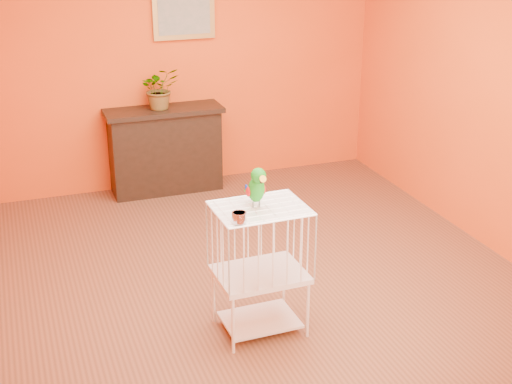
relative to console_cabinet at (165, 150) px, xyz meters
name	(u,v)px	position (x,y,z in m)	size (l,w,h in m)	color
ground	(262,275)	(0.29, -2.04, -0.43)	(4.50, 4.50, 0.00)	brown
room_shell	(263,78)	(0.29, -2.04, 1.15)	(4.50, 4.50, 4.50)	#E54F15
console_cabinet	(165,150)	(0.00, 0.00, 0.00)	(1.17, 0.42, 0.86)	black
potted_plant	(160,93)	(-0.02, 0.00, 0.59)	(0.37, 0.41, 0.32)	#26722D
framed_picture	(184,13)	(0.29, 0.17, 1.32)	(0.62, 0.04, 0.50)	#A9843C
birdcage	(260,268)	(0.00, -2.77, 0.04)	(0.60, 0.47, 0.91)	white
feed_cup	(239,217)	(-0.20, -2.95, 0.52)	(0.09, 0.09, 0.06)	silver
parrot	(256,187)	(-0.01, -2.75, 0.62)	(0.14, 0.25, 0.28)	#59544C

